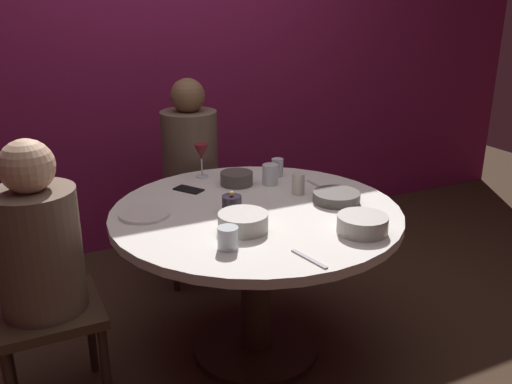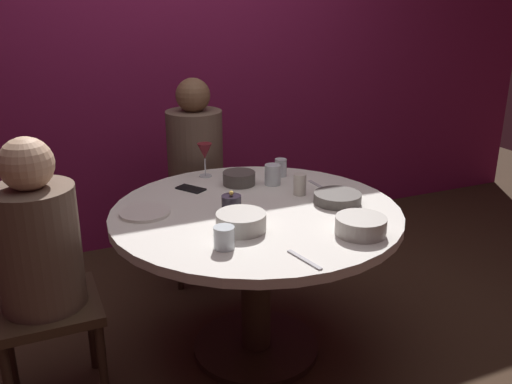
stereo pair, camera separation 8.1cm
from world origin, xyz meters
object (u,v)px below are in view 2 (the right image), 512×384
at_px(bowl_sauce_side, 239,178).
at_px(cup_near_candle, 224,238).
at_px(cup_by_right_diner, 300,184).
at_px(dining_table, 256,242).
at_px(bowl_salad_center, 361,226).
at_px(candle_holder, 231,205).
at_px(wine_glass, 205,153).
at_px(cup_by_left_diner, 281,168).
at_px(cup_center_front, 273,175).
at_px(bowl_serving_large, 241,222).
at_px(cell_phone, 191,189).
at_px(bowl_small_white, 337,198).
at_px(seated_diner_back, 195,158).
at_px(dinner_plate, 145,212).
at_px(seated_diner_left, 38,248).

xyz_separation_m(bowl_sauce_side, cup_near_candle, (-0.32, -0.66, 0.01)).
height_order(bowl_sauce_side, cup_by_right_diner, cup_by_right_diner).
relative_size(dining_table, bowl_salad_center, 6.33).
height_order(candle_holder, bowl_sauce_side, candle_holder).
xyz_separation_m(candle_holder, cup_by_right_diner, (0.38, 0.10, 0.01)).
relative_size(wine_glass, cup_by_left_diner, 1.93).
height_order(cup_by_right_diner, cup_center_front, same).
bearing_deg(dining_table, cup_by_left_diner, 51.18).
bearing_deg(cup_by_right_diner, bowl_serving_large, -146.10).
bearing_deg(dining_table, bowl_serving_large, -128.29).
xyz_separation_m(cell_phone, bowl_small_white, (0.56, -0.44, 0.02)).
height_order(dining_table, bowl_sauce_side, bowl_sauce_side).
distance_m(seated_diner_back, bowl_small_white, 1.02).
xyz_separation_m(dinner_plate, cup_by_right_diner, (0.73, -0.05, 0.04)).
relative_size(bowl_salad_center, cup_by_right_diner, 2.00).
bearing_deg(bowl_sauce_side, wine_glass, 121.00).
relative_size(bowl_salad_center, cup_center_front, 1.98).
xyz_separation_m(cup_by_right_diner, cup_center_front, (-0.05, 0.18, 0.00)).
bearing_deg(seated_diner_back, cup_center_front, 19.25).
height_order(seated_diner_left, cup_center_front, seated_diner_left).
bearing_deg(candle_holder, cell_phone, 100.45).
relative_size(seated_diner_left, cup_by_right_diner, 11.32).
distance_m(dining_table, cup_near_candle, 0.46).
xyz_separation_m(bowl_serving_large, cup_by_left_diner, (0.45, 0.56, 0.01)).
distance_m(seated_diner_left, cup_by_right_diner, 1.17).
relative_size(seated_diner_left, dinner_plate, 5.22).
xyz_separation_m(dining_table, cup_center_front, (0.21, 0.27, 0.21)).
bearing_deg(bowl_sauce_side, dining_table, -99.56).
xyz_separation_m(dining_table, seated_diner_left, (-0.90, 0.00, 0.14)).
xyz_separation_m(dining_table, seated_diner_back, (0.00, 0.87, 0.16)).
bearing_deg(dinner_plate, bowl_small_white, -14.43).
relative_size(dinner_plate, bowl_serving_large, 1.08).
xyz_separation_m(seated_diner_back, candle_holder, (-0.12, -0.88, 0.04)).
distance_m(bowl_salad_center, cup_by_left_diner, 0.79).
bearing_deg(cup_by_right_diner, cup_near_candle, -142.57).
bearing_deg(bowl_small_white, bowl_sauce_side, 126.79).
bearing_deg(cup_by_right_diner, seated_diner_left, -175.55).
height_order(candle_holder, wine_glass, wine_glass).
bearing_deg(dinner_plate, cup_by_right_diner, -3.79).
bearing_deg(bowl_small_white, seated_diner_back, 111.28).
height_order(seated_diner_left, bowl_small_white, seated_diner_left).
height_order(dining_table, cup_near_candle, cup_near_candle).
bearing_deg(cup_center_front, bowl_small_white, -65.36).
relative_size(seated_diner_left, cup_by_left_diner, 12.50).
relative_size(dining_table, bowl_small_white, 5.95).
bearing_deg(seated_diner_left, dining_table, 0.00).
distance_m(bowl_small_white, cup_by_right_diner, 0.20).
height_order(seated_diner_left, bowl_serving_large, seated_diner_left).
relative_size(candle_holder, bowl_salad_center, 0.52).
distance_m(seated_diner_back, cup_by_left_diner, 0.58).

